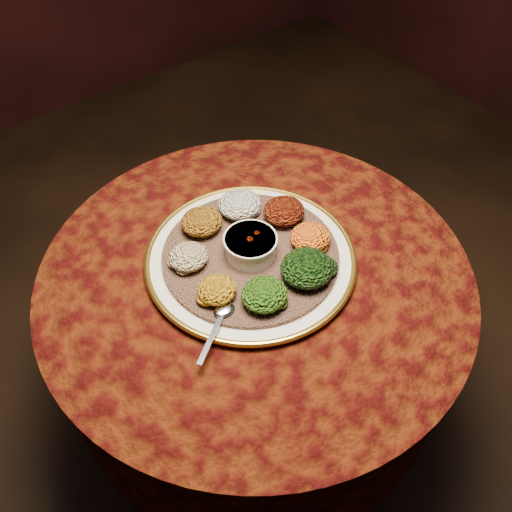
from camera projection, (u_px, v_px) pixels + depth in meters
table at (256, 320)px, 1.39m from camera, size 0.96×0.96×0.73m
platter at (251, 258)px, 1.26m from camera, size 0.57×0.57×0.02m
injera at (251, 255)px, 1.26m from camera, size 0.40×0.40×0.01m
stew_bowl at (250, 245)px, 1.23m from camera, size 0.12×0.12×0.05m
spoon at (222, 314)px, 1.14m from camera, size 0.14×0.10×0.01m
portion_ayib at (240, 204)px, 1.32m from camera, size 0.10×0.10×0.05m
portion_kitfo at (284, 211)px, 1.31m from camera, size 0.10×0.09×0.05m
portion_tikil at (310, 237)px, 1.26m from camera, size 0.09×0.09×0.04m
portion_gomen at (307, 268)px, 1.19m from camera, size 0.11×0.11×0.05m
portion_mixveg at (264, 295)px, 1.15m from camera, size 0.10×0.09×0.05m
portion_kik at (217, 290)px, 1.16m from camera, size 0.08×0.08×0.04m
portion_timatim at (189, 257)px, 1.22m from camera, size 0.09×0.08×0.04m
portion_shiro at (202, 222)px, 1.29m from camera, size 0.10×0.09×0.05m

